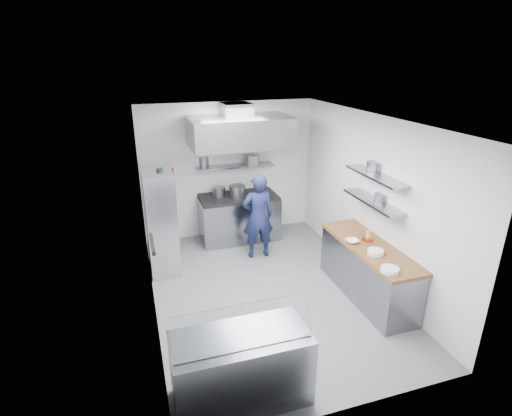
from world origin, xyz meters
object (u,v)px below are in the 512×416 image
object	(u,v)px
gas_range	(239,219)
wire_rack	(161,221)
display_case	(241,368)
chef	(258,217)

from	to	relation	value
gas_range	wire_rack	bearing A→B (deg)	-153.90
gas_range	display_case	world-z (taller)	gas_range
wire_rack	gas_range	bearing A→B (deg)	26.10
wire_rack	display_case	xyz separation A→B (m)	(0.53, -3.30, -0.50)
gas_range	chef	distance (m)	0.96
chef	display_case	distance (m)	3.48
gas_range	wire_rack	world-z (taller)	wire_rack
gas_range	wire_rack	distance (m)	1.88
chef	wire_rack	distance (m)	1.77
chef	display_case	size ratio (longest dim) A/B	1.09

